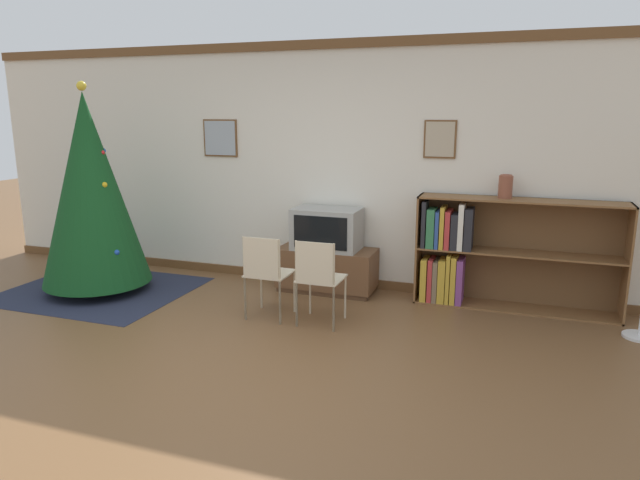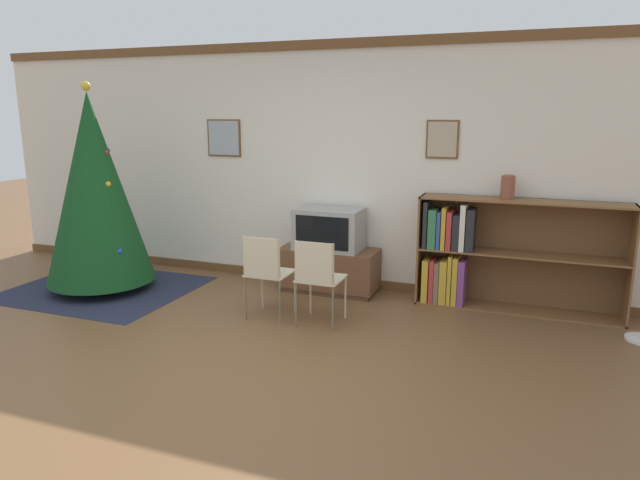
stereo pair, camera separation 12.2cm
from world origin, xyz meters
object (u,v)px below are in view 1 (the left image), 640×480
(tv_console, at_px, (327,270))
(folding_chair_left, at_px, (266,271))
(bookshelf, at_px, (478,254))
(christmas_tree, at_px, (91,190))
(television, at_px, (327,229))
(vase, at_px, (506,186))
(folding_chair_right, at_px, (318,277))

(tv_console, bearing_deg, folding_chair_left, -104.32)
(bookshelf, bearing_deg, christmas_tree, -167.16)
(television, bearing_deg, vase, 3.03)
(folding_chair_left, bearing_deg, christmas_tree, 174.96)
(bookshelf, bearing_deg, television, -177.45)
(folding_chair_left, xyz_separation_m, folding_chair_right, (0.53, 0.00, 0.00))
(christmas_tree, distance_m, bookshelf, 4.14)
(folding_chair_right, distance_m, bookshelf, 1.73)
(tv_console, relative_size, television, 1.49)
(television, xyz_separation_m, folding_chair_right, (0.26, -1.03, -0.23))
(bookshelf, height_order, vase, vase)
(television, distance_m, folding_chair_left, 1.09)
(tv_console, relative_size, folding_chair_right, 1.31)
(folding_chair_right, xyz_separation_m, vase, (1.55, 1.12, 0.76))
(folding_chair_left, relative_size, vase, 3.51)
(television, height_order, vase, vase)
(television, xyz_separation_m, vase, (1.82, 0.10, 0.53))
(folding_chair_right, height_order, vase, vase)
(folding_chair_left, height_order, folding_chair_right, same)
(folding_chair_left, bearing_deg, vase, 28.40)
(tv_console, relative_size, folding_chair_left, 1.31)
(vase, bearing_deg, television, -176.97)
(christmas_tree, distance_m, television, 2.57)
(christmas_tree, xyz_separation_m, bookshelf, (4.00, 0.91, -0.59))
(christmas_tree, height_order, tv_console, christmas_tree)
(tv_console, bearing_deg, vase, 2.95)
(christmas_tree, height_order, vase, christmas_tree)
(christmas_tree, relative_size, bookshelf, 1.14)
(christmas_tree, bearing_deg, bookshelf, 12.84)
(television, height_order, bookshelf, bookshelf)
(television, distance_m, folding_chair_right, 1.09)
(christmas_tree, bearing_deg, tv_console, 19.37)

